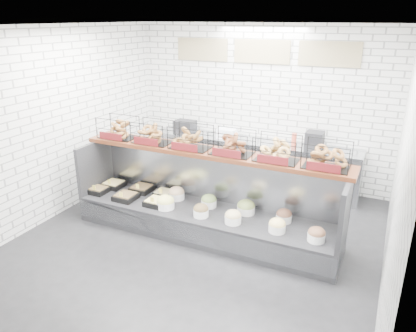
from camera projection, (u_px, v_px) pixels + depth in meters
The scene contains 5 objects.
ground at pixel (196, 243), 5.90m from camera, with size 5.50×5.50×0.00m, color black.
room_shell at pixel (213, 95), 5.70m from camera, with size 5.02×5.51×3.01m.
display_case at pixel (205, 213), 6.08m from camera, with size 4.00×0.90×1.20m.
bagel_shelf at pixel (211, 142), 5.86m from camera, with size 4.10×0.50×0.40m.
prep_counter at pixel (252, 162), 7.80m from camera, with size 4.00×0.60×1.20m.
Camera 1 is at (2.35, -4.58, 3.10)m, focal length 35.00 mm.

